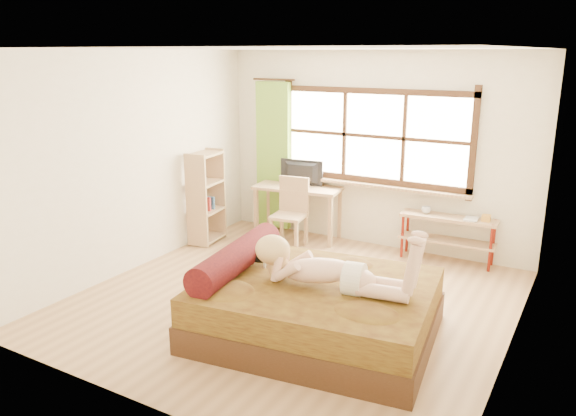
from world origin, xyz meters
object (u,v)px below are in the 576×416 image
Objects in this scene: woman at (329,254)px; chair at (291,209)px; bed at (311,306)px; desk at (298,193)px; bookshelf at (206,197)px; kitten at (259,253)px; pipe_shelf at (449,229)px.

woman is 2.78m from chair.
bed reaches higher than desk.
bookshelf is at bearing -166.28° from chair.
kitten is 2.21m from chair.
chair reaches higher than bed.
bookshelf is at bearing 132.69° from kitten.
bookshelf reaches higher than chair.
kitten reaches higher than pipe_shelf.
desk is 0.39m from chair.
desk is 1.34× the size of chair.
woman is 1.17× the size of desk.
woman is at bearing -39.99° from bookshelf.
bed is at bearing 160.58° from woman.
bookshelf reaches higher than pipe_shelf.
chair is at bearing -169.61° from pipe_shelf.
kitten is at bearing -76.67° from chair.
bed is 2.62m from chair.
woman is 2.76m from pipe_shelf.
bed reaches higher than pipe_shelf.
chair is (-0.79, 2.06, -0.13)m from kitten.
chair is 0.79× the size of pipe_shelf.
bookshelf reaches higher than desk.
bookshelf is at bearing 140.34° from woman.
woman is 1.56× the size of chair.
bed is at bearing -106.03° from pipe_shelf.
woman is 1.16× the size of bookshelf.
bed is 2.98m from desk.
kitten is (-0.67, 0.11, 0.38)m from bed.
bed is at bearing -66.23° from desk.
bed is 2.45× the size of chair.
kitten is 0.25× the size of bookshelf.
kitten is at bearing -77.71° from desk.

